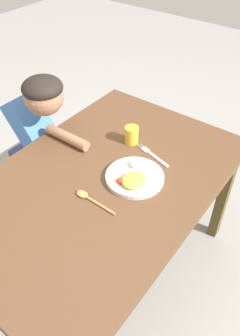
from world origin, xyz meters
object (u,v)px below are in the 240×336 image
at_px(spoon, 88,198).
at_px(drinking_cup, 132,135).
at_px(fork, 153,155).
at_px(person, 38,143).
at_px(plate, 134,177).

height_order(spoon, drinking_cup, drinking_cup).
bearing_deg(fork, person, 29.58).
bearing_deg(spoon, plate, -111.40).
height_order(plate, fork, plate).
distance_m(fork, person, 0.64).
height_order(plate, drinking_cup, drinking_cup).
distance_m(plate, person, 0.65).
bearing_deg(fork, plate, 113.31).
relative_size(plate, fork, 1.24).
bearing_deg(plate, person, 87.50).
bearing_deg(drinking_cup, person, 110.67).
relative_size(plate, drinking_cup, 2.96).
height_order(fork, person, person).
xyz_separation_m(spoon, person, (0.23, 0.55, -0.12)).
distance_m(spoon, drinking_cup, 0.41).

